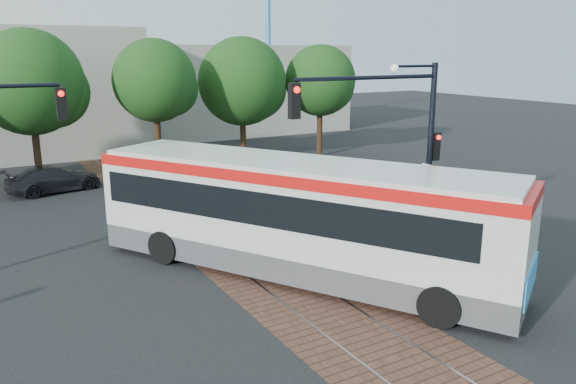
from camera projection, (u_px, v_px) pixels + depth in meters
name	position (u px, v px, depth m)	size (l,w,h in m)	color
ground	(277.00, 277.00, 16.76)	(120.00, 120.00, 0.00)	black
trackbed	(223.00, 239.00, 20.11)	(3.60, 40.00, 0.02)	brown
tree_row	(147.00, 84.00, 29.93)	(26.40, 5.60, 7.67)	#382314
warehouses	(73.00, 91.00, 39.67)	(40.00, 13.00, 8.00)	#ADA899
crane	(268.00, 2.00, 51.38)	(8.00, 0.50, 18.00)	#3F72B2
city_bus	(296.00, 212.00, 16.55)	(8.95, 12.49, 3.46)	#464648
traffic_island	(420.00, 248.00, 18.27)	(2.20, 5.20, 1.13)	gray
signal_pole_main	(401.00, 133.00, 16.95)	(5.49, 0.46, 6.00)	black
parked_car	(54.00, 179.00, 26.75)	(1.76, 4.34, 1.26)	black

